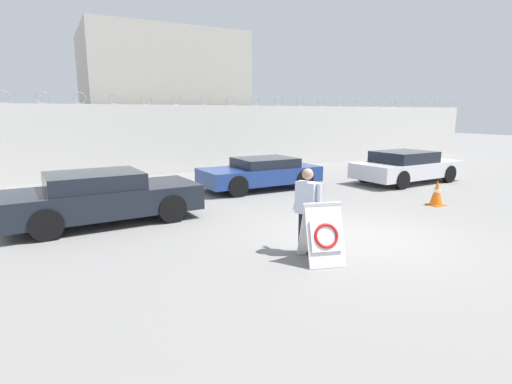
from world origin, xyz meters
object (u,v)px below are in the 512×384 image
barricade_sign (323,233)px  security_guard (307,207)px  traffic_cone_near (437,193)px  parked_car_far_side (406,167)px  parked_car_rear_sedan (261,173)px  parked_car_front_coupe (103,197)px

barricade_sign → security_guard: security_guard is taller
traffic_cone_near → security_guard: bearing=-164.5°
security_guard → parked_car_far_side: (8.08, 4.85, -0.28)m
barricade_sign → parked_car_rear_sedan: parked_car_rear_sedan is taller
security_guard → parked_car_front_coupe: bearing=13.8°
barricade_sign → parked_car_rear_sedan: size_ratio=0.26×
parked_car_far_side → parked_car_rear_sedan: bearing=162.3°
security_guard → parked_car_front_coupe: (-3.15, 4.19, -0.26)m
parked_car_front_coupe → parked_car_rear_sedan: parked_car_front_coupe is taller
security_guard → traffic_cone_near: size_ratio=2.18×
security_guard → traffic_cone_near: bearing=-97.6°
barricade_sign → security_guard: 0.63m
barricade_sign → parked_car_far_side: 9.71m
parked_car_rear_sedan → parked_car_far_side: bearing=164.8°
barricade_sign → traffic_cone_near: 6.14m
security_guard → parked_car_rear_sedan: (2.40, 6.27, -0.32)m
parked_car_rear_sedan → parked_car_far_side: parked_car_far_side is taller
parked_car_front_coupe → parked_car_rear_sedan: bearing=16.9°
security_guard → parked_car_rear_sedan: 6.72m
parked_car_far_side → traffic_cone_near: bearing=-129.2°
security_guard → parked_car_front_coupe: size_ratio=0.36×
barricade_sign → parked_car_front_coupe: size_ratio=0.24×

